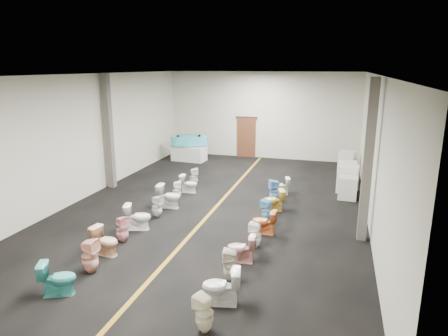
{
  "coord_description": "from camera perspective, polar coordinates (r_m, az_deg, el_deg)",
  "views": [
    {
      "loc": [
        3.93,
        -12.65,
        4.76
      ],
      "look_at": [
        -0.03,
        1.0,
        1.12
      ],
      "focal_mm": 32.0,
      "sensor_mm": 36.0,
      "label": 1
    }
  ],
  "objects": [
    {
      "name": "toilet_left_4",
      "position": [
        12.28,
        -12.21,
        -6.83
      ],
      "size": [
        0.86,
        0.63,
        0.79
      ],
      "primitive_type": "imported",
      "rotation": [
        0.0,
        0.0,
        1.84
      ],
      "color": "white",
      "rests_on": "floor"
    },
    {
      "name": "wall_front",
      "position": [
        6.59,
        -22.38,
        -9.21
      ],
      "size": [
        10.0,
        0.0,
        10.0
      ],
      "primitive_type": "plane",
      "rotation": [
        -1.57,
        0.0,
        0.0
      ],
      "color": "beige",
      "rests_on": "ground"
    },
    {
      "name": "column_right",
      "position": [
        11.46,
        19.88,
        0.82
      ],
      "size": [
        0.25,
        0.25,
        4.5
      ],
      "primitive_type": "cube",
      "color": "#59544C",
      "rests_on": "floor"
    },
    {
      "name": "toilet_left_8",
      "position": [
        15.51,
        -5.06,
        -2.25
      ],
      "size": [
        0.68,
        0.4,
        0.69
      ],
      "primitive_type": "imported",
      "rotation": [
        0.0,
        0.0,
        1.59
      ],
      "color": "white",
      "rests_on": "floor"
    },
    {
      "name": "appliance_crate_b",
      "position": [
        16.2,
        17.27,
        -1.51
      ],
      "size": [
        0.84,
        0.84,
        1.03
      ],
      "primitive_type": "cube",
      "rotation": [
        0.0,
        0.0,
        -0.13
      ],
      "color": "silver",
      "rests_on": "floor"
    },
    {
      "name": "toilet_right_1",
      "position": [
        8.48,
        -0.4,
        -16.59
      ],
      "size": [
        0.86,
        0.6,
        0.8
      ],
      "primitive_type": "imported",
      "rotation": [
        0.0,
        0.0,
        -1.36
      ],
      "color": "white",
      "rests_on": "floor"
    },
    {
      "name": "wall_right",
      "position": [
        12.95,
        20.62,
        2.23
      ],
      "size": [
        0.0,
        16.0,
        16.0
      ],
      "primitive_type": "plane",
      "rotation": [
        1.57,
        0.0,
        -1.57
      ],
      "color": "beige",
      "rests_on": "ground"
    },
    {
      "name": "toilet_right_9",
      "position": [
        15.35,
        8.13,
        -2.55
      ],
      "size": [
        0.74,
        0.55,
        0.67
      ],
      "primitive_type": "imported",
      "rotation": [
        0.0,
        0.0,
        -1.28
      ],
      "color": "white",
      "rests_on": "floor"
    },
    {
      "name": "appliance_crate_d",
      "position": [
        19.26,
        17.17,
        0.88
      ],
      "size": [
        0.84,
        0.84,
        0.98
      ],
      "primitive_type": "cube",
      "rotation": [
        0.0,
        0.0,
        -0.27
      ],
      "color": "silver",
      "rests_on": "floor"
    },
    {
      "name": "bathtub",
      "position": [
        20.59,
        -5.05,
        3.97
      ],
      "size": [
        1.79,
        1.06,
        0.55
      ],
      "rotation": [
        0.0,
        0.0,
        0.34
      ],
      "color": "#44B9C4",
      "rests_on": "display_table"
    },
    {
      "name": "ceiling",
      "position": [
        13.25,
        -1.1,
        13.22
      ],
      "size": [
        16.0,
        16.0,
        0.0
      ],
      "primitive_type": "plane",
      "rotation": [
        3.14,
        0.0,
        0.0
      ],
      "color": "black",
      "rests_on": "ground"
    },
    {
      "name": "toilet_right_4",
      "position": [
        10.92,
        4.5,
        -9.51
      ],
      "size": [
        0.35,
        0.34,
        0.71
      ],
      "primitive_type": "imported",
      "rotation": [
        0.0,
        0.0,
        -1.65
      ],
      "color": "white",
      "rests_on": "floor"
    },
    {
      "name": "toilet_left_0",
      "position": [
        9.49,
        -22.63,
        -14.33
      ],
      "size": [
        0.86,
        0.69,
        0.76
      ],
      "primitive_type": "imported",
      "rotation": [
        0.0,
        0.0,
        1.99
      ],
      "color": "teal",
      "rests_on": "floor"
    },
    {
      "name": "toilet_left_2",
      "position": [
        10.92,
        -16.59,
        -9.97
      ],
      "size": [
        0.8,
        0.53,
        0.76
      ],
      "primitive_type": "imported",
      "rotation": [
        0.0,
        0.0,
        1.42
      ],
      "color": "#EBB286",
      "rests_on": "floor"
    },
    {
      "name": "appliance_crate_c",
      "position": [
        17.77,
        17.19,
        -0.45
      ],
      "size": [
        0.79,
        0.79,
        0.84
      ],
      "primitive_type": "cube",
      "rotation": [
        0.0,
        0.0,
        0.07
      ],
      "color": "silver",
      "rests_on": "floor"
    },
    {
      "name": "aisle_stripe",
      "position": [
        14.08,
        -1.01,
        -5.41
      ],
      "size": [
        0.12,
        15.6,
        0.01
      ],
      "primitive_type": "cube",
      "color": "#986B16",
      "rests_on": "floor"
    },
    {
      "name": "toilet_right_7",
      "position": [
        13.56,
        7.06,
        -4.62
      ],
      "size": [
        0.85,
        0.68,
        0.76
      ],
      "primitive_type": "imported",
      "rotation": [
        0.0,
        0.0,
        -1.17
      ],
      "color": "#F0C74E",
      "rests_on": "floor"
    },
    {
      "name": "column_left",
      "position": [
        16.37,
        -16.13,
        4.96
      ],
      "size": [
        0.25,
        0.25,
        4.5
      ],
      "primitive_type": "cube",
      "color": "#59544C",
      "rests_on": "floor"
    },
    {
      "name": "toilet_right_3",
      "position": [
        10.13,
        2.5,
        -11.4
      ],
      "size": [
        0.75,
        0.48,
        0.73
      ],
      "primitive_type": "imported",
      "rotation": [
        0.0,
        0.0,
        -1.47
      ],
      "color": "#DC9994",
      "rests_on": "floor"
    },
    {
      "name": "toilet_right_6",
      "position": [
        12.64,
        6.16,
        -6.09
      ],
      "size": [
        0.44,
        0.43,
        0.73
      ],
      "primitive_type": "imported",
      "rotation": [
        0.0,
        0.0,
        -1.97
      ],
      "color": "#6DB0D3",
      "rests_on": "floor"
    },
    {
      "name": "toilet_left_3",
      "position": [
        11.53,
        -14.34,
        -8.45
      ],
      "size": [
        0.46,
        0.46,
        0.76
      ],
      "primitive_type": "imported",
      "rotation": [
        0.0,
        0.0,
        1.14
      ],
      "color": "pink",
      "rests_on": "floor"
    },
    {
      "name": "toilet_left_5",
      "position": [
        13.11,
        -9.56,
        -5.44
      ],
      "size": [
        0.39,
        0.38,
        0.74
      ],
      "primitive_type": "imported",
      "rotation": [
        0.0,
        0.0,
        1.4
      ],
      "color": "silver",
      "rests_on": "floor"
    },
    {
      "name": "toilet_left_6",
      "position": [
        13.91,
        -7.88,
        -4.01
      ],
      "size": [
        0.83,
        0.51,
        0.83
      ],
      "primitive_type": "imported",
      "rotation": [
        0.0,
        0.0,
        1.63
      ],
      "color": "silver",
      "rests_on": "floor"
    },
    {
      "name": "display_table",
      "position": [
        20.73,
        -5.0,
        2.08
      ],
      "size": [
        1.76,
        0.99,
        0.75
      ],
      "primitive_type": "cube",
      "rotation": [
        0.0,
        0.0,
        -0.09
      ],
      "color": "silver",
      "rests_on": "floor"
    },
    {
      "name": "toilet_left_7",
      "position": [
        14.7,
        -6.76,
        -3.2
      ],
      "size": [
        0.43,
        0.43,
        0.71
      ],
      "primitive_type": "imported",
      "rotation": [
        0.0,
        0.0,
        1.99
      ],
      "color": "white",
      "rests_on": "floor"
    },
    {
      "name": "back_door",
      "position": [
        21.45,
        3.21,
        4.37
      ],
      "size": [
        1.0,
        0.1,
        2.1
      ],
      "primitive_type": "cube",
      "color": "#562D19",
      "rests_on": "floor"
    },
    {
      "name": "toilet_right_2",
      "position": [
        9.29,
        1.03,
        -13.74
      ],
      "size": [
        0.4,
        0.39,
        0.78
      ],
      "primitive_type": "imported",
      "rotation": [
        0.0,
        0.0,
        -1.45
      ],
      "color": "beige",
      "rests_on": "floor"
    },
    {
      "name": "toilet_right_8",
      "position": [
        14.4,
        7.26,
        -3.29
      ],
      "size": [
        0.52,
        0.51,
        0.85
      ],
      "primitive_type": "imported",
      "rotation": [
        0.0,
        0.0,
        -1.14
      ],
      "color": "#6FA8DF",
      "rests_on": "floor"
    },
    {
      "name": "floor",
      "position": [
        14.08,
        -1.01,
        -5.42
      ],
      "size": [
        16.0,
        16.0,
        0.0
      ],
      "primitive_type": "plane",
      "color": "black",
      "rests_on": "ground"
    },
    {
      "name": "toilet_left_1",
      "position": [
        10.13,
        -18.63,
        -11.81
      ],
      "size": [
        0.4,
        0.39,
        0.85
      ],
      "primitive_type": "imported",
      "rotation": [
        0.0,
        0.0,
        1.56
      ],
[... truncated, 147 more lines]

